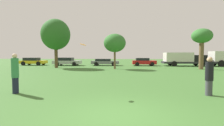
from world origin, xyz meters
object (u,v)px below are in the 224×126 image
(parked_car_red, at_px, (144,62))
(person_catcher, at_px, (209,76))
(parked_car_grey, at_px, (105,62))
(tree_2, at_px, (202,38))
(parked_car_yellow, at_px, (33,61))
(tree_1, at_px, (115,43))
(frisbee, at_px, (83,45))
(delivery_truck_black, at_px, (183,59))
(tree_0, at_px, (56,35))
(parked_car_silver, at_px, (67,61))
(person_thrower, at_px, (15,73))

(parked_car_red, bearing_deg, person_catcher, -89.00)
(parked_car_grey, xyz_separation_m, parked_car_red, (6.41, 0.07, 0.06))
(tree_2, height_order, parked_car_yellow, tree_2)
(tree_2, xyz_separation_m, parked_car_red, (-6.38, 6.05, -3.28))
(tree_1, distance_m, parked_car_red, 8.08)
(frisbee, distance_m, parked_car_grey, 19.69)
(frisbee, height_order, delivery_truck_black, frisbee)
(frisbee, xyz_separation_m, tree_1, (0.77, 13.42, 0.97))
(tree_0, bearing_deg, parked_car_grey, 38.63)
(frisbee, height_order, parked_car_red, frisbee)
(parked_car_grey, bearing_deg, parked_car_silver, -177.02)
(tree_1, distance_m, parked_car_silver, 10.46)
(person_catcher, height_order, tree_0, tree_0)
(parked_car_yellow, bearing_deg, parked_car_silver, -4.45)
(tree_1, relative_size, parked_car_yellow, 1.06)
(tree_0, height_order, parked_car_yellow, tree_0)
(tree_2, bearing_deg, delivery_truck_black, 90.61)
(person_catcher, relative_size, tree_2, 0.35)
(parked_car_yellow, bearing_deg, person_thrower, -62.93)
(person_thrower, height_order, parked_car_red, person_thrower)
(person_catcher, distance_m, parked_car_silver, 23.29)
(parked_car_silver, bearing_deg, parked_car_red, 1.42)
(tree_1, bearing_deg, tree_2, 0.95)
(person_thrower, relative_size, parked_car_grey, 0.42)
(person_catcher, distance_m, parked_car_yellow, 27.51)
(tree_1, xyz_separation_m, parked_car_red, (4.42, 6.23, -2.64))
(parked_car_yellow, distance_m, parked_car_red, 18.84)
(tree_1, xyz_separation_m, tree_2, (10.81, 0.18, 0.65))
(tree_1, height_order, delivery_truck_black, tree_1)
(parked_car_red, xyz_separation_m, delivery_truck_black, (6.32, -0.01, 0.53))
(tree_1, relative_size, parked_car_grey, 0.98)
(tree_1, bearing_deg, parked_car_silver, 145.40)
(tree_2, xyz_separation_m, parked_car_yellow, (-25.23, 5.97, -3.26))
(tree_2, distance_m, delivery_truck_black, 6.63)
(tree_0, relative_size, delivery_truck_black, 0.99)
(frisbee, xyz_separation_m, parked_car_red, (5.19, 19.65, -1.66))
(parked_car_yellow, bearing_deg, parked_car_red, -0.47)
(parked_car_red, bearing_deg, tree_1, -126.10)
(person_thrower, distance_m, tree_1, 14.35)
(tree_2, relative_size, delivery_truck_black, 0.74)
(person_thrower, height_order, tree_2, tree_2)
(tree_1, distance_m, parked_car_grey, 7.01)
(parked_car_silver, distance_m, parked_car_red, 12.77)
(parked_car_yellow, relative_size, parked_car_red, 1.10)
(parked_car_silver, xyz_separation_m, parked_car_grey, (6.35, 0.41, -0.09))
(person_thrower, relative_size, tree_0, 0.28)
(person_catcher, bearing_deg, parked_car_red, -89.86)
(parked_car_yellow, distance_m, delivery_truck_black, 25.17)
(delivery_truck_black, bearing_deg, frisbee, -121.09)
(person_catcher, xyz_separation_m, delivery_truck_black, (5.73, 19.54, 0.30))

